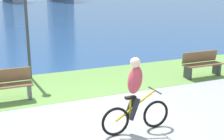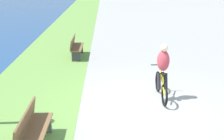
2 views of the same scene
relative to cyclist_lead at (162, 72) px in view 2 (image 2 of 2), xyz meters
name	(u,v)px [view 2 (image 2 of 2)]	position (x,y,z in m)	size (l,w,h in m)	color
ground_plane	(142,106)	(-0.47, 0.63, -0.84)	(300.00, 300.00, 0.00)	#9E9E99
grass_strip_bayside	(23,107)	(-0.47, 3.99, -0.83)	(120.00, 3.18, 0.01)	#6B9947
cyclist_lead	(162,72)	(0.00, 0.00, 0.00)	(1.65, 0.52, 1.69)	black
bench_near_path	(76,47)	(4.29, 2.96, -0.39)	(1.50, 0.47, 0.90)	brown
bench_far_along_path	(33,131)	(-2.42, 3.18, -0.39)	(1.50, 0.47, 0.90)	brown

